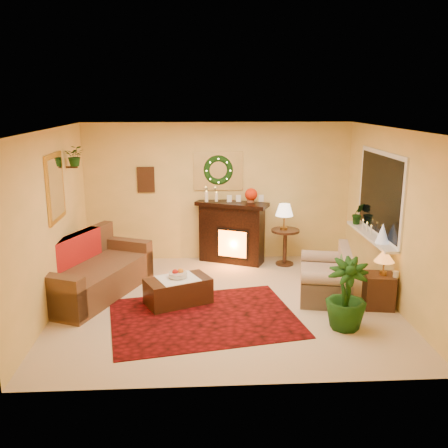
{
  "coord_description": "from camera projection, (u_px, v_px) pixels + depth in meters",
  "views": [
    {
      "loc": [
        -0.42,
        -7.04,
        3.01
      ],
      "look_at": [
        0.0,
        0.35,
        1.15
      ],
      "focal_mm": 40.0,
      "sensor_mm": 36.0,
      "label": 1
    }
  ],
  "objects": [
    {
      "name": "fireplace",
      "position": [
        232.0,
        234.0,
        9.38
      ],
      "size": [
        1.23,
        0.82,
        1.09
      ],
      "primitive_type": "cube",
      "rotation": [
        0.0,
        0.0,
        -0.42
      ],
      "color": "black",
      "rests_on": "floor"
    },
    {
      "name": "end_table_square",
      "position": [
        379.0,
        290.0,
        7.37
      ],
      "size": [
        0.47,
        0.47,
        0.51
      ],
      "primitive_type": "cube",
      "rotation": [
        0.0,
        0.0,
        -0.16
      ],
      "color": "black",
      "rests_on": "floor"
    },
    {
      "name": "mini_tree",
      "position": [
        383.0,
        233.0,
        7.52
      ],
      "size": [
        0.2,
        0.2,
        0.31
      ],
      "primitive_type": "cone",
      "color": "silver",
      "rests_on": "window_sill"
    },
    {
      "name": "lamp_tiffany",
      "position": [
        384.0,
        260.0,
        7.23
      ],
      "size": [
        0.29,
        0.29,
        0.43
      ],
      "primitive_type": "cone",
      "color": "#F1A511",
      "rests_on": "end_table_square"
    },
    {
      "name": "ceiling",
      "position": [
        225.0,
        129.0,
        6.94
      ],
      "size": [
        5.0,
        5.0,
        0.0
      ],
      "primitive_type": "plane",
      "color": "white",
      "rests_on": "ground"
    },
    {
      "name": "fruit_bowl",
      "position": [
        178.0,
        275.0,
        7.48
      ],
      "size": [
        0.28,
        0.28,
        0.06
      ],
      "primitive_type": "cylinder",
      "color": "beige",
      "rests_on": "coffee_table"
    },
    {
      "name": "side_table_round",
      "position": [
        285.0,
        248.0,
        9.26
      ],
      "size": [
        0.54,
        0.54,
        0.67
      ],
      "primitive_type": "cylinder",
      "rotation": [
        0.0,
        0.0,
        0.04
      ],
      "color": "black",
      "rests_on": "floor"
    },
    {
      "name": "area_rug",
      "position": [
        204.0,
        318.0,
        7.05
      ],
      "size": [
        2.88,
        2.36,
        0.01
      ],
      "primitive_type": "cube",
      "rotation": [
        0.0,
        0.0,
        0.18
      ],
      "color": "#41160F",
      "rests_on": "floor"
    },
    {
      "name": "coffee_table",
      "position": [
        178.0,
        290.0,
        7.5
      ],
      "size": [
        1.07,
        0.86,
        0.4
      ],
      "primitive_type": "cube",
      "rotation": [
        0.0,
        0.0,
        0.42
      ],
      "color": "#4E2C1D",
      "rests_on": "floor"
    },
    {
      "name": "mantel_candle_a",
      "position": [
        206.0,
        197.0,
        9.19
      ],
      "size": [
        0.06,
        0.06,
        0.19
      ],
      "primitive_type": "cylinder",
      "color": "white",
      "rests_on": "fireplace"
    },
    {
      "name": "window_frame",
      "position": [
        380.0,
        194.0,
        7.87
      ],
      "size": [
        0.03,
        1.86,
        1.36
      ],
      "primitive_type": "cube",
      "color": "white",
      "rests_on": "wall_right"
    },
    {
      "name": "poinsettia",
      "position": [
        251.0,
        194.0,
        9.19
      ],
      "size": [
        0.23,
        0.23,
        0.23
      ],
      "primitive_type": "sphere",
      "color": "red",
      "rests_on": "fireplace"
    },
    {
      "name": "wall_left",
      "position": [
        51.0,
        222.0,
        7.12
      ],
      "size": [
        4.5,
        4.5,
        0.0
      ],
      "primitive_type": "plane",
      "color": "#EFD88C",
      "rests_on": "ground"
    },
    {
      "name": "wreath",
      "position": [
        218.0,
        170.0,
        9.27
      ],
      "size": [
        0.55,
        0.11,
        0.55
      ],
      "primitive_type": "torus",
      "rotation": [
        1.57,
        0.0,
        0.0
      ],
      "color": "#194719",
      "rests_on": "wall_back"
    },
    {
      "name": "mantel_mirror",
      "position": [
        218.0,
        171.0,
        9.32
      ],
      "size": [
        0.92,
        0.02,
        0.72
      ],
      "primitive_type": "cube",
      "color": "white",
      "rests_on": "wall_back"
    },
    {
      "name": "red_throw",
      "position": [
        92.0,
        264.0,
        7.94
      ],
      "size": [
        0.81,
        1.31,
        0.02
      ],
      "primitive_type": "cube",
      "color": "#B30E1A",
      "rests_on": "sofa"
    },
    {
      "name": "wall_back",
      "position": [
        218.0,
        192.0,
        9.43
      ],
      "size": [
        5.0,
        5.0,
        0.0
      ],
      "primitive_type": "plane",
      "color": "#EFD88C",
      "rests_on": "ground"
    },
    {
      "name": "floor",
      "position": [
        225.0,
        303.0,
        7.57
      ],
      "size": [
        5.0,
        5.0,
        0.0
      ],
      "primitive_type": "plane",
      "color": "beige",
      "rests_on": "ground"
    },
    {
      "name": "wall_right",
      "position": [
        393.0,
        218.0,
        7.4
      ],
      "size": [
        4.5,
        4.5,
        0.0
      ],
      "primitive_type": "plane",
      "color": "#EFD88C",
      "rests_on": "ground"
    },
    {
      "name": "wall_art",
      "position": [
        146.0,
        180.0,
        9.28
      ],
      "size": [
        0.32,
        0.03,
        0.48
      ],
      "primitive_type": "cube",
      "color": "#381E11",
      "rests_on": "wall_back"
    },
    {
      "name": "wall_front",
      "position": [
        239.0,
        272.0,
        5.08
      ],
      "size": [
        5.0,
        5.0,
        0.0
      ],
      "primitive_type": "plane",
      "color": "#EFD88C",
      "rests_on": "ground"
    },
    {
      "name": "sill_plant",
      "position": [
        358.0,
        213.0,
        8.65
      ],
      "size": [
        0.26,
        0.21,
        0.48
      ],
      "primitive_type": "imported",
      "color": "#1D421B",
      "rests_on": "window_sill"
    },
    {
      "name": "window_sill",
      "position": [
        371.0,
        236.0,
        8.03
      ],
      "size": [
        0.22,
        1.86,
        0.04
      ],
      "primitive_type": "cube",
      "color": "white",
      "rests_on": "wall_right"
    },
    {
      "name": "loveseat",
      "position": [
        325.0,
        270.0,
        7.79
      ],
      "size": [
        1.0,
        1.42,
        0.75
      ],
      "primitive_type": "cube",
      "rotation": [
        0.0,
        0.0,
        -0.21
      ],
      "color": "tan",
      "rests_on": "floor"
    },
    {
      "name": "window_glass",
      "position": [
        379.0,
        194.0,
        7.87
      ],
      "size": [
        0.02,
        1.7,
        1.22
      ],
      "primitive_type": "cube",
      "color": "black",
      "rests_on": "wall_right"
    },
    {
      "name": "mantel_candle_b",
      "position": [
        216.0,
        197.0,
        9.15
      ],
      "size": [
        0.05,
        0.05,
        0.16
      ],
      "primitive_type": "cylinder",
      "color": "white",
      "rests_on": "fireplace"
    },
    {
      "name": "gold_mirror",
      "position": [
        55.0,
        188.0,
        7.3
      ],
      "size": [
        0.03,
        0.84,
        1.0
      ],
      "primitive_type": "cube",
      "color": "gold",
      "rests_on": "wall_left"
    },
    {
      "name": "floor_palm",
      "position": [
        346.0,
        297.0,
        6.64
      ],
      "size": [
        2.0,
        2.0,
        2.9
      ],
      "primitive_type": "imported",
      "rotation": [
        0.0,
        0.0,
        -0.27
      ],
      "color": "black",
      "rests_on": "floor"
    },
    {
      "name": "lamp_cream",
      "position": [
        284.0,
        219.0,
        9.12
      ],
      "size": [
        0.32,
        0.32,
        0.5
      ],
      "primitive_type": "cone",
      "color": "#FCE1C0",
      "rests_on": "side_table_round"
    },
    {
      "name": "hanging_plant",
      "position": [
        76.0,
        166.0,
        7.98
      ],
      "size": [
        0.33,
        0.28,
        0.36
      ],
      "primitive_type": "imported",
      "color": "#194719",
      "rests_on": "wall_left"
    },
    {
      "name": "sofa",
      "position": [
        94.0,
        269.0,
        7.8
      ],
      "size": [
        1.71,
        2.34,
        0.92
      ],
      "primitive_type": "cube",
      "rotation": [
        0.0,
        0.0,
        -0.41
      ],
      "color": "brown",
      "rests_on": "floor"
    }
  ]
}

